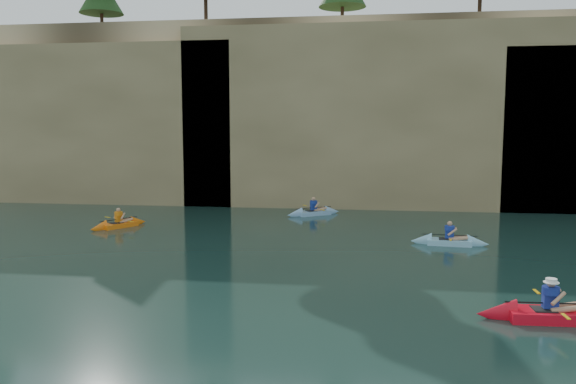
# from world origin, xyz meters

# --- Properties ---
(ground) EXTENTS (160.00, 160.00, 0.00)m
(ground) POSITION_xyz_m (0.00, 0.00, 0.00)
(ground) COLOR black
(ground) RESTS_ON ground
(cliff) EXTENTS (70.00, 16.00, 12.00)m
(cliff) POSITION_xyz_m (0.00, 30.00, 6.00)
(cliff) COLOR tan
(cliff) RESTS_ON ground
(cliff_slab_west) EXTENTS (26.00, 2.40, 10.56)m
(cliff_slab_west) POSITION_xyz_m (-20.00, 22.60, 5.28)
(cliff_slab_west) COLOR #9D8A5F
(cliff_slab_west) RESTS_ON ground
(cliff_slab_center) EXTENTS (24.00, 2.40, 11.40)m
(cliff_slab_center) POSITION_xyz_m (2.00, 22.60, 5.70)
(cliff_slab_center) COLOR #9D8A5F
(cliff_slab_center) RESTS_ON ground
(sea_cave_west) EXTENTS (4.50, 1.00, 4.00)m
(sea_cave_west) POSITION_xyz_m (-18.00, 21.95, 2.00)
(sea_cave_west) COLOR black
(sea_cave_west) RESTS_ON ground
(sea_cave_center) EXTENTS (3.50, 1.00, 3.20)m
(sea_cave_center) POSITION_xyz_m (-4.00, 21.95, 1.60)
(sea_cave_center) COLOR black
(sea_cave_center) RESTS_ON ground
(sea_cave_east) EXTENTS (5.00, 1.00, 4.50)m
(sea_cave_east) POSITION_xyz_m (10.00, 21.95, 2.25)
(sea_cave_east) COLOR black
(sea_cave_east) RESTS_ON ground
(main_kayaker) EXTENTS (3.67, 2.46, 1.36)m
(main_kayaker) POSITION_xyz_m (6.00, 2.48, 0.18)
(main_kayaker) COLOR red
(main_kayaker) RESTS_ON ground
(kayaker_orange) EXTENTS (2.27, 3.07, 1.20)m
(kayaker_orange) POSITION_xyz_m (-10.79, 13.75, 0.15)
(kayaker_orange) COLOR orange
(kayaker_orange) RESTS_ON ground
(kayaker_ltblue_near) EXTENTS (3.23, 2.46, 1.26)m
(kayaker_ltblue_near) POSITION_xyz_m (4.80, 11.71, 0.16)
(kayaker_ltblue_near) COLOR #87C5E2
(kayaker_ltblue_near) RESTS_ON ground
(kayaker_ltblue_mid) EXTENTS (3.17, 2.52, 1.27)m
(kayaker_ltblue_mid) POSITION_xyz_m (-1.62, 19.00, 0.16)
(kayaker_ltblue_mid) COLOR #81AED8
(kayaker_ltblue_mid) RESTS_ON ground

